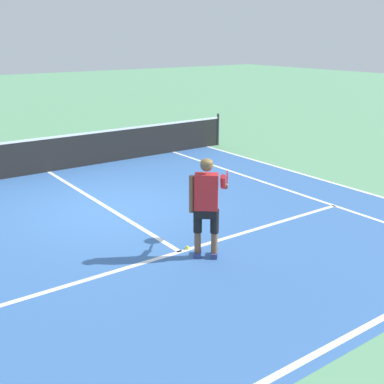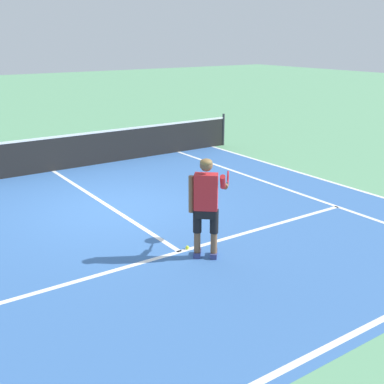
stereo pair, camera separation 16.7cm
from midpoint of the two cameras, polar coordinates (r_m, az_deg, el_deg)
ground_plane at (r=10.66m, az=-9.99°, el=-2.03°), size 80.00×80.00×0.00m
court_inner_surface at (r=9.73m, az=-7.11°, el=-3.83°), size 10.98×10.08×0.00m
line_baseline at (r=6.39m, az=15.40°, el=-16.86°), size 10.98×0.10×0.01m
line_service at (r=8.50m, az=-1.98°, el=-7.00°), size 8.23×0.10×0.01m
line_centre_service at (r=11.11m, az=-11.20°, el=-1.24°), size 0.10×6.40×0.01m
line_singles_right at (r=12.11m, az=10.18°, el=0.42°), size 0.10×9.68×0.01m
line_doubles_right at (r=13.10m, az=14.40°, el=1.46°), size 0.10×9.68×0.01m
tennis_net at (r=13.86m, az=-16.94°, el=4.25°), size 11.96×0.08×1.07m
tennis_player at (r=7.97m, az=1.15°, el=-1.07°), size 1.13×0.79×1.71m
tennis_ball_near_feet at (r=8.58m, az=-1.12°, el=-6.52°), size 0.07×0.07×0.07m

